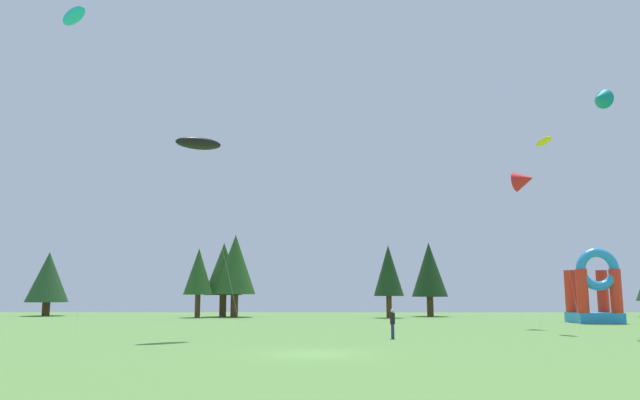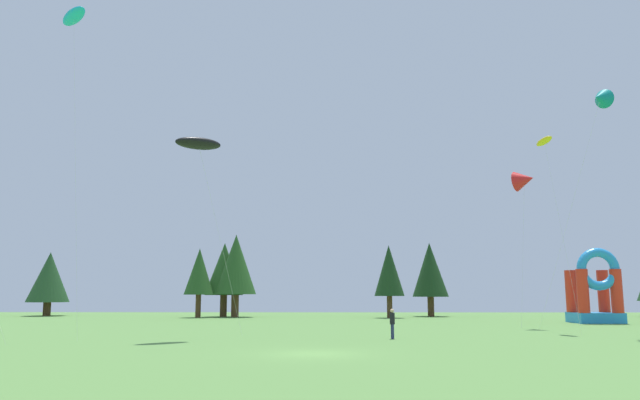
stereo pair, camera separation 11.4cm
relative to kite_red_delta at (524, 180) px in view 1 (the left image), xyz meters
The scene contains 14 objects.
ground_plane 30.27m from the kite_red_delta, 128.17° to the right, with size 120.00×120.00×0.00m, color #5B8C42.
kite_red_delta is the anchor object (origin of this frame).
kite_teal_delta 10.28m from the kite_red_delta, 73.63° to the right, with size 4.70×5.36×17.04m.
kite_black_parafoil 27.75m from the kite_red_delta, 153.78° to the right, with size 4.38×4.03×12.88m.
kite_yellow_parafoil 5.60m from the kite_red_delta, 90.71° to the right, with size 1.22×3.98×14.54m.
kite_cyan_parafoil 36.92m from the kite_red_delta, 160.46° to the right, with size 3.90×3.67×21.84m.
person_left_edge 21.08m from the kite_red_delta, 134.77° to the right, with size 0.39×0.39×1.79m.
inflatable_blue_arch 14.50m from the kite_red_delta, 40.46° to the left, with size 4.13×3.75×6.89m.
tree_row_1 56.71m from the kite_red_delta, 155.07° to the left, with size 5.03×5.03×7.76m.
tree_row_2 37.40m from the kite_red_delta, 148.84° to the left, with size 3.36×3.36×7.85m.
tree_row_3 36.52m from the kite_red_delta, 143.71° to the left, with size 4.47×4.47×8.66m.
tree_row_4 34.71m from the kite_red_delta, 143.46° to the left, with size 4.84×4.84×9.56m.
tree_row_5 22.01m from the kite_red_delta, 117.78° to the left, with size 3.39×3.39×8.16m.
tree_row_6 24.14m from the kite_red_delta, 100.95° to the left, with size 4.29×4.29×8.79m.
Camera 1 is at (0.65, -28.03, 2.73)m, focal length 33.62 mm.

